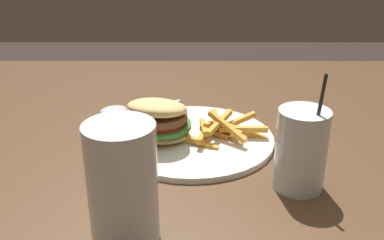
{
  "coord_description": "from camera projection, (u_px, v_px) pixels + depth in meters",
  "views": [
    {
      "loc": [
        0.06,
        0.6,
        1.13
      ],
      "look_at": [
        0.06,
        -0.14,
        0.81
      ],
      "focal_mm": 42.0,
      "sensor_mm": 36.0,
      "label": 1
    }
  ],
  "objects": [
    {
      "name": "dining_table",
      "position": [
        230.0,
        227.0,
        0.73
      ],
      "size": [
        1.53,
        1.32,
        0.77
      ],
      "color": "#4C331E",
      "rests_on": "ground_plane"
    },
    {
      "name": "meal_plate_near",
      "position": [
        179.0,
        130.0,
        0.8
      ],
      "size": [
        0.3,
        0.3,
        0.1
      ],
      "color": "silver",
      "rests_on": "dining_table"
    },
    {
      "name": "beer_glass",
      "position": [
        123.0,
        187.0,
        0.54
      ],
      "size": [
        0.08,
        0.08,
        0.16
      ],
      "color": "silver",
      "rests_on": "dining_table"
    },
    {
      "name": "juice_glass",
      "position": [
        301.0,
        152.0,
        0.65
      ],
      "size": [
        0.07,
        0.07,
        0.18
      ],
      "color": "silver",
      "rests_on": "dining_table"
    },
    {
      "name": "spoon",
      "position": [
        117.0,
        110.0,
        0.93
      ],
      "size": [
        0.17,
        0.11,
        0.02
      ],
      "rotation": [
        0.0,
        0.0,
        0.5
      ],
      "color": "silver",
      "rests_on": "dining_table"
    }
  ]
}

